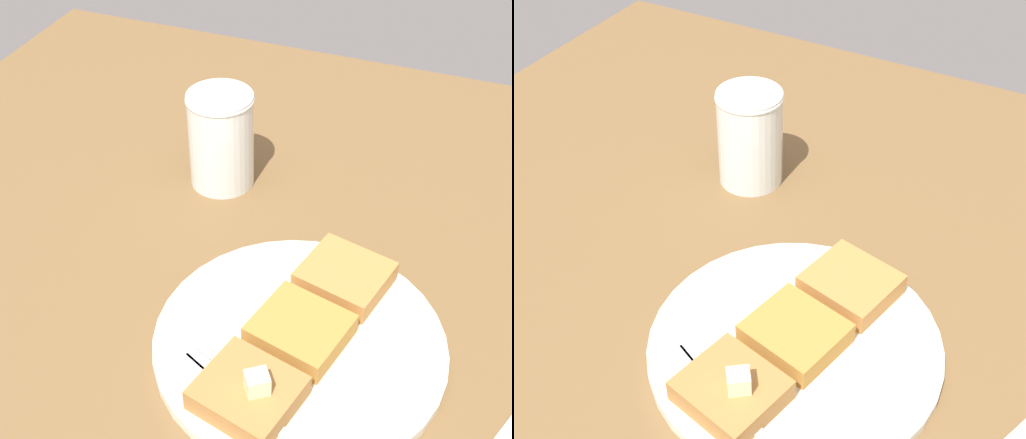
# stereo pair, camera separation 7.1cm
# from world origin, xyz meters

# --- Properties ---
(table_surface) EXTENTS (1.23, 1.23, 0.02)m
(table_surface) POSITION_xyz_m (0.00, 0.00, 0.01)
(table_surface) COLOR brown
(table_surface) RESTS_ON ground
(plate) EXTENTS (0.26, 0.26, 0.01)m
(plate) POSITION_xyz_m (0.06, 0.03, 0.03)
(plate) COLOR silver
(plate) RESTS_ON table_surface
(toast_slice_left) EXTENTS (0.09, 0.09, 0.02)m
(toast_slice_left) POSITION_xyz_m (-0.02, 0.05, 0.04)
(toast_slice_left) COLOR #A67038
(toast_slice_left) RESTS_ON plate
(toast_slice_middle) EXTENTS (0.09, 0.09, 0.02)m
(toast_slice_middle) POSITION_xyz_m (0.06, 0.03, 0.04)
(toast_slice_middle) COLOR #B27B33
(toast_slice_middle) RESTS_ON plate
(toast_slice_right) EXTENTS (0.09, 0.09, 0.02)m
(toast_slice_right) POSITION_xyz_m (0.14, 0.01, 0.04)
(toast_slice_right) COLOR #B5793B
(toast_slice_right) RESTS_ON plate
(butter_pat_primary) EXTENTS (0.02, 0.02, 0.02)m
(butter_pat_primary) POSITION_xyz_m (-0.02, 0.04, 0.06)
(butter_pat_primary) COLOR #F3E5B6
(butter_pat_primary) RESTS_ON toast_slice_left
(fork) EXTENTS (0.08, 0.15, 0.00)m
(fork) POSITION_xyz_m (-0.02, 0.05, 0.03)
(fork) COLOR silver
(fork) RESTS_ON plate
(syrup_jar) EXTENTS (0.08, 0.08, 0.11)m
(syrup_jar) POSITION_xyz_m (0.27, 0.19, 0.07)
(syrup_jar) COLOR #421F06
(syrup_jar) RESTS_ON table_surface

